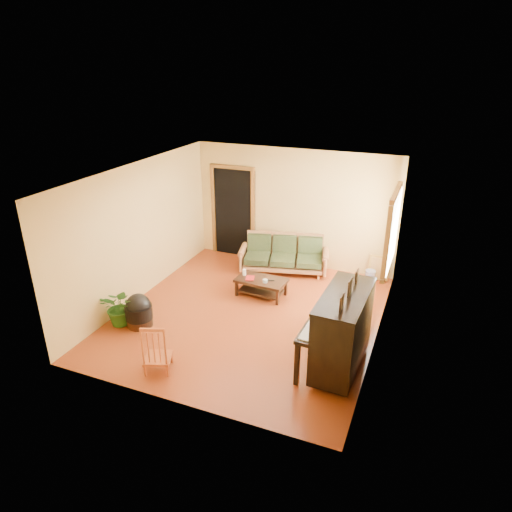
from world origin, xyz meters
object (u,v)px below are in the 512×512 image
at_px(coffee_table, 261,287).
at_px(armchair, 344,311).
at_px(red_chair, 157,346).
at_px(ceramic_crock, 370,276).
at_px(sofa, 284,255).
at_px(footstool, 139,314).
at_px(piano, 342,333).
at_px(potted_plant, 121,307).

bearing_deg(coffee_table, armchair, -20.56).
relative_size(red_chair, ceramic_crock, 3.07).
distance_m(sofa, armchair, 2.54).
bearing_deg(sofa, red_chair, -112.74).
distance_m(sofa, footstool, 3.43).
relative_size(footstool, ceramic_crock, 1.76).
distance_m(armchair, red_chair, 3.14).
height_order(sofa, armchair, sofa).
bearing_deg(sofa, footstool, -131.94).
xyz_separation_m(piano, red_chair, (-2.51, -1.05, -0.22)).
xyz_separation_m(armchair, ceramic_crock, (0.13, 2.05, -0.25)).
xyz_separation_m(sofa, piano, (1.90, -2.91, 0.23)).
distance_m(coffee_table, armchair, 1.90).
bearing_deg(ceramic_crock, piano, -89.13).
bearing_deg(red_chair, ceramic_crock, 38.38).
relative_size(piano, potted_plant, 2.08).
relative_size(sofa, potted_plant, 2.71).
xyz_separation_m(sofa, red_chair, (-0.61, -3.96, 0.01)).
relative_size(footstool, potted_plant, 0.68).
height_order(sofa, footstool, sofa).
relative_size(sofa, footstool, 3.97).
height_order(coffee_table, ceramic_crock, coffee_table).
bearing_deg(coffee_table, red_chair, -101.67).
bearing_deg(potted_plant, armchair, 18.77).
bearing_deg(red_chair, coffee_table, 57.45).
relative_size(armchair, potted_plant, 1.12).
xyz_separation_m(footstool, potted_plant, (-0.31, -0.08, 0.12)).
height_order(red_chair, ceramic_crock, red_chair).
distance_m(coffee_table, ceramic_crock, 2.35).
height_order(sofa, coffee_table, sofa).
bearing_deg(piano, potted_plant, -174.87).
bearing_deg(footstool, coffee_table, 49.32).
xyz_separation_m(sofa, armchair, (1.72, -1.87, -0.02)).
bearing_deg(armchair, ceramic_crock, 78.46).
bearing_deg(footstool, sofa, 62.01).
bearing_deg(sofa, armchair, -61.26).
bearing_deg(red_chair, piano, 1.75).
bearing_deg(ceramic_crock, sofa, -174.41).
xyz_separation_m(piano, ceramic_crock, (-0.05, 3.09, -0.50)).
xyz_separation_m(armchair, potted_plant, (-3.65, -1.24, -0.04)).
distance_m(footstool, ceramic_crock, 4.72).
xyz_separation_m(sofa, potted_plant, (-1.92, -3.11, -0.06)).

